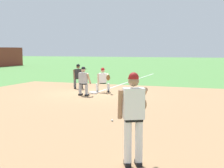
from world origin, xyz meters
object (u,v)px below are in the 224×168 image
(first_base_bag, at_px, (93,93))
(pitcher, at_px, (134,113))
(baserunner, at_px, (83,80))
(umpire, at_px, (78,75))
(baseball, at_px, (112,120))
(first_baseman, at_px, (103,79))

(first_base_bag, bearing_deg, pitcher, -152.12)
(baserunner, xyz_separation_m, umpire, (2.49, 1.51, 0.00))
(baseball, height_order, first_baseman, first_baseman)
(baserunner, height_order, umpire, same)
(pitcher, height_order, baserunner, pitcher)
(pitcher, distance_m, baserunner, 9.62)
(pitcher, height_order, first_baseman, pitcher)
(first_base_bag, distance_m, first_baseman, 0.98)
(first_base_bag, bearing_deg, umpire, 45.28)
(baseball, xyz_separation_m, umpire, (7.29, 4.77, 0.76))
(first_base_bag, height_order, first_baseman, first_baseman)
(pitcher, relative_size, first_baseman, 1.39)
(first_base_bag, distance_m, umpire, 2.49)
(baserunner, bearing_deg, first_base_bag, -12.32)
(pitcher, relative_size, umpire, 1.27)
(first_baseman, relative_size, umpire, 0.92)
(baseball, bearing_deg, pitcher, -153.64)
(first_base_bag, xyz_separation_m, first_baseman, (0.63, -0.31, 0.69))
(first_base_bag, relative_size, umpire, 0.26)
(first_baseman, bearing_deg, umpire, 62.42)
(baseball, distance_m, baserunner, 5.85)
(baseball, xyz_separation_m, first_baseman, (6.25, 2.78, 0.69))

